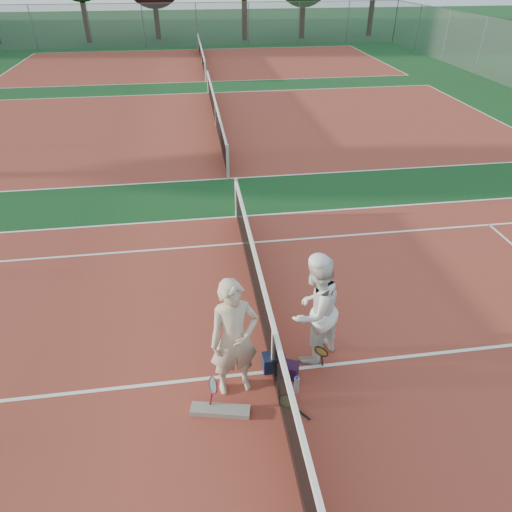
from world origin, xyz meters
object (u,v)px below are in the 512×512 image
at_px(racket_black_held, 320,359).
at_px(sports_bag_purple, 288,370).
at_px(racket_red, 214,393).
at_px(net_main, 273,349).
at_px(water_bottle, 296,385).
at_px(player_a, 234,339).
at_px(racket_spare, 287,401).
at_px(sports_bag_navy, 274,362).
at_px(player_b, 315,310).

distance_m(racket_black_held, sports_bag_purple, 0.56).
bearing_deg(racket_red, net_main, 4.14).
bearing_deg(water_bottle, racket_red, -175.59).
distance_m(player_a, racket_spare, 1.33).
bearing_deg(water_bottle, racket_spare, -135.73).
bearing_deg(racket_black_held, player_a, -47.57).
height_order(player_a, sports_bag_purple, player_a).
distance_m(racket_red, racket_black_held, 1.83).
bearing_deg(sports_bag_navy, sports_bag_purple, -43.61).
xyz_separation_m(player_b, sports_bag_purple, (-0.49, -0.41, -0.87)).
bearing_deg(player_a, racket_red, -146.64).
bearing_deg(player_a, sports_bag_navy, 14.58).
bearing_deg(net_main, racket_red, -150.66).
distance_m(sports_bag_navy, sports_bag_purple, 0.28).
bearing_deg(player_b, sports_bag_purple, 2.91).
distance_m(player_b, sports_bag_navy, 1.12).
relative_size(player_a, racket_red, 3.47).
xyz_separation_m(racket_red, sports_bag_navy, (1.03, 0.63, -0.15)).
relative_size(net_main, player_a, 5.33).
relative_size(player_a, player_b, 1.03).
relative_size(player_b, sports_bag_purple, 6.12).
height_order(player_b, sports_bag_navy, player_b).
bearing_deg(sports_bag_navy, racket_red, -148.46).
distance_m(player_b, sports_bag_purple, 1.08).
relative_size(net_main, racket_spare, 18.30).
bearing_deg(player_a, net_main, 10.19).
bearing_deg(racket_spare, racket_black_held, -87.06).
relative_size(racket_black_held, sports_bag_navy, 1.57).
distance_m(racket_red, water_bottle, 1.31).
xyz_separation_m(player_b, racket_black_held, (0.05, -0.39, -0.71)).
distance_m(player_a, player_b, 1.45).
height_order(racket_spare, sports_bag_navy, sports_bag_navy).
relative_size(racket_spare, water_bottle, 2.00).
bearing_deg(water_bottle, sports_bag_navy, 116.85).
xyz_separation_m(player_b, sports_bag_navy, (-0.69, -0.22, -0.85)).
xyz_separation_m(racket_red, racket_black_held, (1.77, 0.46, -0.01)).
bearing_deg(sports_bag_purple, racket_spare, -102.93).
bearing_deg(net_main, water_bottle, -57.09).
distance_m(net_main, sports_bag_purple, 0.46).
distance_m(net_main, player_b, 0.92).
xyz_separation_m(net_main, sports_bag_navy, (0.03, 0.07, -0.36)).
height_order(player_b, sports_bag_purple, player_b).
xyz_separation_m(net_main, racket_spare, (0.11, -0.65, -0.49)).
distance_m(player_a, water_bottle, 1.31).
distance_m(net_main, racket_red, 1.17).
relative_size(net_main, player_b, 5.49).
xyz_separation_m(racket_red, racket_spare, (1.11, -0.08, -0.28)).
bearing_deg(player_b, racket_spare, 19.98).
height_order(net_main, sports_bag_navy, net_main).
relative_size(racket_black_held, water_bottle, 1.93).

